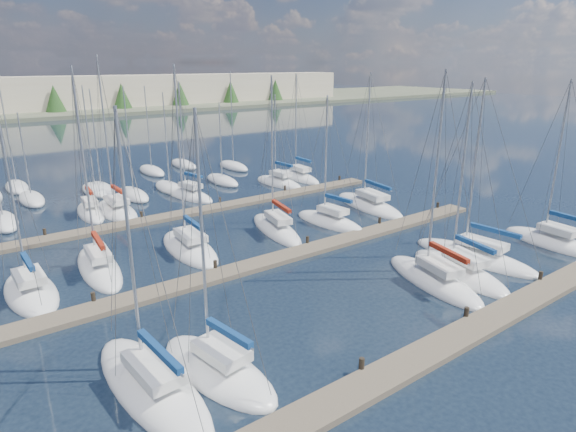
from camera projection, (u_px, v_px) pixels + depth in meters
ground at (96, 163)px, 68.09m from camera, size 400.00×400.00×0.00m
dock_near at (433, 351)px, 23.54m from camera, size 44.00×1.93×1.10m
dock_mid at (271, 260)px, 34.29m from camera, size 44.00×1.93×1.10m
dock_far at (187, 213)px, 45.03m from camera, size 44.00×1.93×1.10m
sailboat_j at (189, 248)px, 36.52m from camera, size 3.68×8.78×14.29m
sailboat_o at (116, 211)px, 45.65m from camera, size 2.95×8.09×15.06m
sailboat_i at (99, 267)px, 33.05m from camera, size 3.23×8.90×14.20m
sailboat_m at (369, 205)px, 47.48m from camera, size 4.63×10.24×13.53m
sailboat_l at (330, 222)px, 42.56m from camera, size 3.20×7.88×11.81m
sailboat_q at (279, 183)px, 56.36m from camera, size 3.22×7.60×10.97m
sailboat_p at (189, 195)px, 50.98m from camera, size 3.74×7.64×12.59m
sailboat_k at (276, 229)px, 40.63m from camera, size 4.25×9.15×13.43m
sailboat_c at (218, 370)px, 22.04m from camera, size 3.95×7.87×12.68m
sailboat_d at (433, 280)px, 31.12m from camera, size 4.55×8.99×14.02m
sailboat_n at (90, 212)px, 45.16m from camera, size 2.76×7.21×12.94m
sailboat_h at (31, 292)px, 29.51m from camera, size 2.95×7.46×12.59m
sailboat_g at (552, 242)px, 37.70m from camera, size 3.47×8.12×13.26m
sailboat_r at (299, 177)px, 59.08m from camera, size 2.78×8.11×13.18m
sailboat_b at (152, 385)px, 20.98m from camera, size 3.51×9.56×12.83m
sailboat_e at (459, 272)px, 32.38m from camera, size 4.27×8.73×13.32m
sailboat_f at (475, 257)px, 34.87m from camera, size 3.54×9.69×13.44m
distant_boats at (97, 189)px, 53.09m from camera, size 36.93×20.75×13.30m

